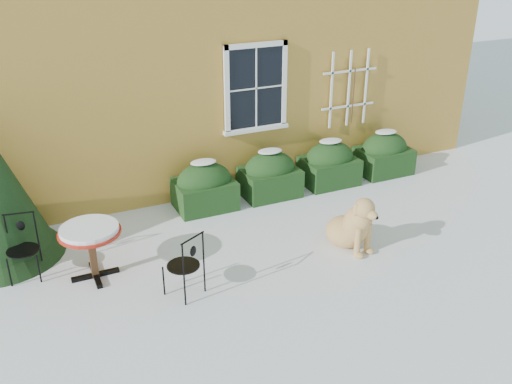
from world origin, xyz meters
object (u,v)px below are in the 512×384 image
patio_chair_far (23,247)px  patio_chair_near (185,265)px  dog (353,226)px  bistro_table (90,236)px

patio_chair_far → patio_chair_near: bearing=-26.4°
patio_chair_near → dog: size_ratio=0.88×
dog → patio_chair_far: bearing=153.3°
dog → patio_chair_near: bearing=171.1°
patio_chair_far → dog: (4.73, -1.31, -0.09)m
bistro_table → patio_chair_near: (1.07, -0.97, -0.21)m
bistro_table → patio_chair_near: 1.46m
patio_chair_far → dog: 4.91m
patio_chair_near → patio_chair_far: (-1.96, 1.42, -0.00)m
bistro_table → patio_chair_near: bearing=-42.0°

